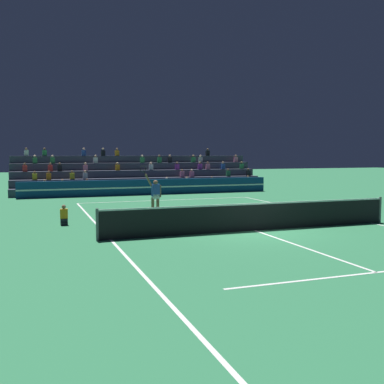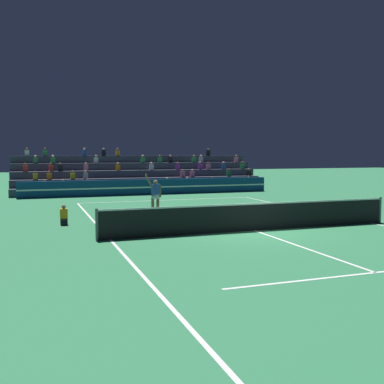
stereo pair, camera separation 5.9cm
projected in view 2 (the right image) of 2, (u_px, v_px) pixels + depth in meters
The scene contains 8 objects.
ground_plane at pixel (255, 231), 17.14m from camera, with size 120.00×120.00×0.00m, color #2D7A4C.
court_lines at pixel (255, 231), 17.14m from camera, with size 11.10×23.90×0.01m.
tennis_net at pixel (255, 217), 17.09m from camera, with size 12.00×0.10×1.10m.
sponsor_banner_wall at pixel (151, 187), 32.01m from camera, with size 18.00×0.26×1.10m.
bleacher_stand at pixel (139, 178), 35.53m from camera, with size 19.01×4.75×3.38m.
ball_kid_courtside at pixel (64, 217), 18.45m from camera, with size 0.30×0.36×0.84m.
tennis_player at pixel (155, 196), 20.88m from camera, with size 1.11×0.32×2.45m.
tennis_ball at pixel (181, 212), 22.44m from camera, with size 0.07×0.07×0.07m, color #C6DB33.
Camera 2 is at (-7.92, -15.17, 2.95)m, focal length 42.00 mm.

